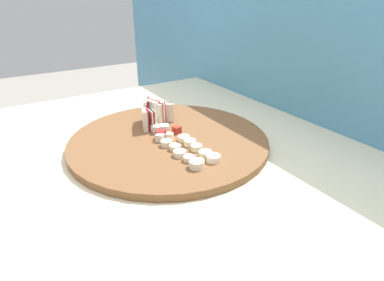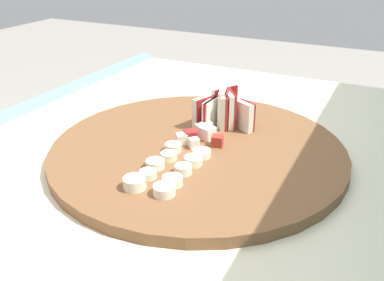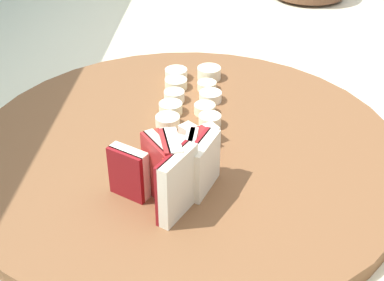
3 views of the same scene
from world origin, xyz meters
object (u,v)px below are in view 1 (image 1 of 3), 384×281
at_px(cutting_board, 169,141).
at_px(banana_slice_rows, 191,151).
at_px(apple_wedge_fan, 153,114).
at_px(apple_dice_pile, 163,131).

xyz_separation_m(cutting_board, banana_slice_rows, (0.09, 0.00, 0.01)).
height_order(apple_wedge_fan, apple_dice_pile, apple_wedge_fan).
distance_m(apple_dice_pile, banana_slice_rows, 0.11).
bearing_deg(cutting_board, apple_dice_pile, -167.21).
bearing_deg(apple_dice_pile, cutting_board, 12.79).
xyz_separation_m(cutting_board, apple_wedge_fan, (-0.09, 0.00, 0.04)).
bearing_deg(apple_wedge_fan, cutting_board, -2.38).
bearing_deg(banana_slice_rows, apple_dice_pile, -177.15).
height_order(cutting_board, banana_slice_rows, banana_slice_rows).
height_order(cutting_board, apple_wedge_fan, apple_wedge_fan).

